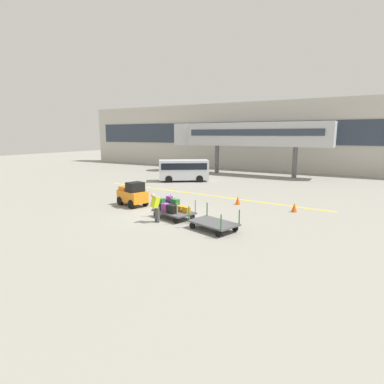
% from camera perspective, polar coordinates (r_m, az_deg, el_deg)
% --- Properties ---
extents(ground_plane, '(120.00, 120.00, 0.00)m').
position_cam_1_polar(ground_plane, '(17.90, -5.02, -4.32)').
color(ground_plane, gray).
extents(apron_lead_line, '(19.65, 2.01, 0.01)m').
position_cam_1_polar(apron_lead_line, '(24.06, 1.46, -0.42)').
color(apron_lead_line, yellow).
rests_on(apron_lead_line, ground_plane).
extents(terminal_building, '(61.09, 2.51, 8.68)m').
position_cam_1_polar(terminal_building, '(41.37, 16.11, 9.82)').
color(terminal_building, '#BCB7AD').
rests_on(terminal_building, ground_plane).
extents(jet_bridge, '(18.77, 3.00, 5.89)m').
position_cam_1_polar(jet_bridge, '(36.64, 8.78, 10.38)').
color(jet_bridge, '#B7B7BC').
rests_on(jet_bridge, ground_plane).
extents(baggage_tug, '(2.33, 1.74, 1.58)m').
position_cam_1_polar(baggage_tug, '(20.45, -10.87, -0.43)').
color(baggage_tug, orange).
rests_on(baggage_tug, ground_plane).
extents(baggage_cart_lead, '(3.08, 2.02, 1.10)m').
position_cam_1_polar(baggage_cart_lead, '(17.31, -3.71, -2.99)').
color(baggage_cart_lead, '#4C4C4F').
rests_on(baggage_cart_lead, ground_plane).
extents(baggage_cart_middle, '(3.08, 2.02, 1.10)m').
position_cam_1_polar(baggage_cart_middle, '(15.13, 3.93, -5.73)').
color(baggage_cart_middle, '#4C4C4F').
rests_on(baggage_cart_middle, ground_plane).
extents(baggage_handler, '(0.53, 0.54, 1.56)m').
position_cam_1_polar(baggage_handler, '(16.38, -6.70, -2.63)').
color(baggage_handler, '#4C4C4C').
rests_on(baggage_handler, ground_plane).
extents(shuttle_van, '(5.04, 4.27, 2.10)m').
position_cam_1_polar(shuttle_van, '(30.72, -1.54, 4.29)').
color(shuttle_van, silver).
rests_on(shuttle_van, ground_plane).
extents(safety_cone_near, '(0.36, 0.36, 0.55)m').
position_cam_1_polar(safety_cone_near, '(19.55, 18.30, -2.71)').
color(safety_cone_near, '#EA590F').
rests_on(safety_cone_near, ground_plane).
extents(safety_cone_far, '(0.36, 0.36, 0.55)m').
position_cam_1_polar(safety_cone_far, '(20.76, 8.43, -1.54)').
color(safety_cone_far, '#EA590F').
rests_on(safety_cone_far, ground_plane).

